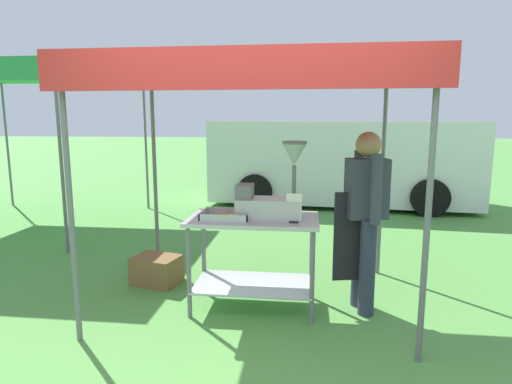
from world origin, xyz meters
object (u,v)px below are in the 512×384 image
Objects in this scene: donut_tray at (227,217)px; neighbour_tent at (19,76)px; stall_canopy at (255,75)px; supply_crate at (157,270)px; van_white at (340,161)px; donut_cart at (253,243)px; menu_sign at (294,210)px; vendor at (365,213)px; donut_fryer at (272,195)px.

donut_tray is 0.14× the size of neighbour_tent.
stall_canopy is at bearing -32.97° from neighbour_tent.
supply_crate is 5.32m from van_white.
neighbour_tent reaches higher than donut_cart.
supply_crate is at bearing -37.49° from neighbour_tent.
van_white is at bearing 81.64° from menu_sign.
donut_cart is at bearing -90.00° from stall_canopy.
donut_cart is 0.72× the size of vendor.
neighbour_tent is (-3.82, 2.82, 1.52)m from donut_tray.
stall_canopy is 1.06m from donut_fryer.
neighbour_tent is at bearing 146.81° from donut_fryer.
stall_canopy is 0.90× the size of neighbour_tent.
neighbour_tent is at bearing 142.51° from supply_crate.
vendor is 5.87m from neighbour_tent.
donut_cart is 4.61× the size of menu_sign.
donut_fryer reaches higher than menu_sign.
supply_crate is (-1.09, 0.35, -1.95)m from stall_canopy.
van_white reaches higher than donut_fryer.
donut_cart is 5.36m from van_white.
donut_fryer is 1.62m from supply_crate.
menu_sign is 0.16× the size of vendor.
donut_tray is 0.59m from menu_sign.
supply_crate is at bearing 158.82° from donut_fryer.
donut_cart is 1.70× the size of donut_fryer.
vendor is (0.98, 0.07, 0.29)m from donut_cart.
donut_cart is 2.74× the size of donut_tray.
donut_tray is 0.79× the size of supply_crate.
stall_canopy reaches higher than donut_cart.
donut_tray is at bearing 174.08° from menu_sign.
donut_fryer is (0.17, -0.03, 0.45)m from donut_cart.
donut_cart is 0.53m from menu_sign.
donut_fryer is 0.22× the size of neighbour_tent.
stall_canopy is 5.39m from van_white.
donut_tray is 1.21m from vendor.
van_white is 1.73× the size of neighbour_tent.
vendor reaches higher than donut_tray.
donut_cart reaches higher than supply_crate.
vendor reaches higher than donut_fryer.
menu_sign is at bearing -159.87° from vendor.
neighbour_tent reaches higher than vendor.
donut_tray is 4.99m from neighbour_tent.
supply_crate is (-2.07, 0.39, -0.76)m from vendor.
vendor is at bearing 7.85° from donut_tray.
van_white reaches higher than vendor.
donut_cart is 5.19m from neighbour_tent.
donut_tray is 1.69× the size of menu_sign.
supply_crate is 0.10× the size of van_white.
neighbour_tent reaches higher than van_white.
stall_canopy is at bearing 141.74° from donut_fryer.
donut_tray is (-0.22, -0.10, 0.26)m from donut_cart.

